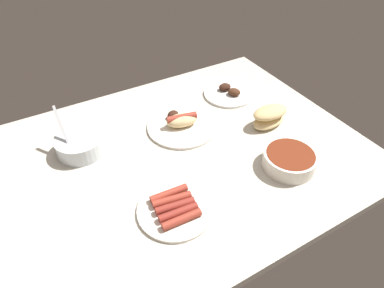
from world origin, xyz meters
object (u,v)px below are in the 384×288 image
Objects in this scene: bowl_coleslaw at (80,144)px; bowl_chili at (289,159)px; plate_hotdog_assembled at (182,124)px; plate_sausages at (175,208)px; plate_grilled_meat at (229,93)px; bread_stack at (269,117)px.

bowl_coleslaw is 0.94× the size of bowl_chili.
bowl_coleslaw is at bearing -8.32° from plate_hotdog_assembled.
plate_hotdog_assembled reaches higher than plate_sausages.
plate_grilled_meat is (-60.98, -4.18, -2.33)cm from bowl_coleslaw.
bowl_coleslaw is at bearing -67.28° from plate_sausages.
bread_stack is 23.51cm from plate_grilled_meat.
plate_sausages is 0.85× the size of plate_hotdog_assembled.
plate_grilled_meat is (-45.65, -40.77, -0.18)cm from plate_sausages.
plate_hotdog_assembled is at bearing 171.68° from bowl_coleslaw.
bowl_coleslaw is 0.74× the size of plate_sausages.
bread_stack reaches higher than plate_hotdog_assembled.
plate_sausages is at bearing 20.50° from bread_stack.
bowl_coleslaw is at bearing -35.81° from bowl_chili.
bowl_coleslaw is 39.73cm from plate_sausages.
bowl_coleslaw reaches higher than plate_sausages.
bowl_coleslaw is 0.62× the size of plate_hotdog_assembled.
bread_stack is at bearing 92.38° from plate_grilled_meat.
plate_grilled_meat reaches higher than plate_sausages.
bread_stack is 21.26cm from bowl_chili.
bowl_chili is at bearing 119.75° from plate_hotdog_assembled.
bowl_chili is (-38.35, 2.14, 1.76)cm from plate_sausages.
plate_sausages is 61.21cm from plate_grilled_meat.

